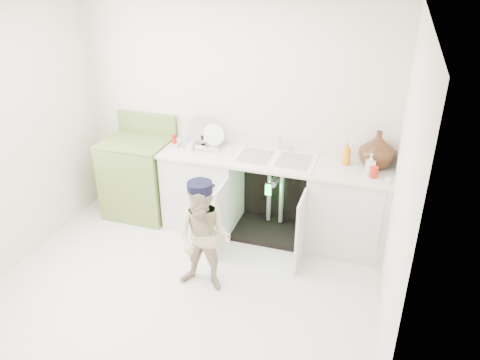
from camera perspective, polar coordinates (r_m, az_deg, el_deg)
name	(u,v)px	position (r m, az deg, el deg)	size (l,w,h in m)	color
ground	(183,290)	(4.52, -7.00, -13.11)	(3.50, 3.50, 0.00)	silver
room_shell	(174,169)	(3.84, -8.02, 1.37)	(6.00, 5.50, 1.26)	beige
counter_run	(277,195)	(5.04, 4.58, -1.78)	(2.44, 1.02, 1.27)	silver
avocado_stove	(140,176)	(5.57, -12.12, 0.49)	(0.74, 0.65, 1.15)	olive
repair_worker	(204,237)	(4.22, -4.41, -7.00)	(0.69, 0.95, 1.08)	tan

